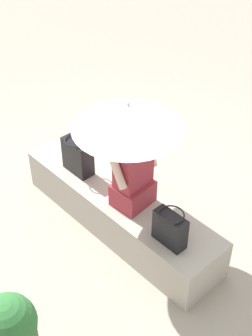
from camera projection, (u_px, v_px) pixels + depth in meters
The scene contains 7 objects.
ground_plane at pixel (120, 226), 4.70m from camera, with size 14.00×14.00×0.00m, color #9E9384.
stone_bench at pixel (120, 210), 4.57m from camera, with size 2.21×0.54×0.42m, color #A8A093.
person_seated at pixel (133, 169), 4.11m from camera, with size 0.31×0.49×0.90m.
parasol at pixel (128, 117), 3.75m from camera, with size 0.91×0.91×1.06m.
handbag_black at pixel (78, 156), 4.59m from camera, with size 0.31×0.23×0.37m.
tote_bag_canvas at pixel (170, 229), 3.87m from camera, with size 0.29×0.22×0.32m.
planter_near at pixel (11, 336), 3.31m from camera, with size 0.41×0.41×0.76m.
Camera 1 is at (2.49, -2.21, 3.37)m, focal length 51.40 mm.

